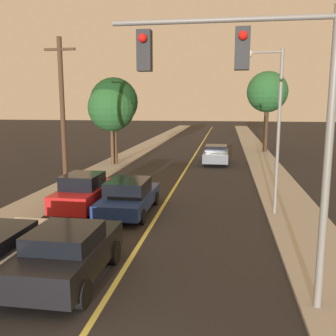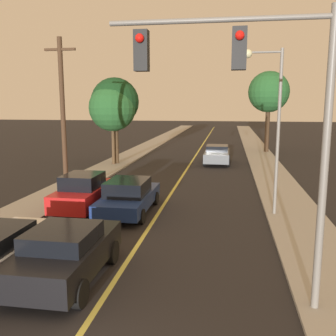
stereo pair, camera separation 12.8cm
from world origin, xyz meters
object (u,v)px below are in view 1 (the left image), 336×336
(car_near_lane_second, at_px, (129,196))
(tree_left_near, at_px, (111,108))
(utility_pole_left, at_px, (63,115))
(tree_right_near, at_px, (267,92))
(car_far_oncoming, at_px, (216,154))
(car_outer_lane_second, at_px, (84,192))
(car_near_lane_front, at_px, (68,253))
(streetlamp_right, at_px, (271,110))
(traffic_signal_mast, at_px, (260,99))
(tree_left_far, at_px, (114,102))

(car_near_lane_second, bearing_deg, tree_left_near, 110.26)
(utility_pole_left, distance_m, tree_right_near, 23.39)
(car_near_lane_second, relative_size, car_far_oncoming, 1.04)
(car_far_oncoming, bearing_deg, car_outer_lane_second, 69.45)
(car_near_lane_front, distance_m, streetlamp_right, 10.07)
(traffic_signal_mast, relative_size, tree_right_near, 0.87)
(tree_right_near, bearing_deg, utility_pole_left, -121.12)
(car_near_lane_second, bearing_deg, utility_pole_left, 149.97)
(car_near_lane_front, xyz_separation_m, tree_left_far, (-4.51, 19.47, 4.12))
(car_outer_lane_second, bearing_deg, car_near_lane_front, -72.45)
(car_near_lane_second, bearing_deg, tree_left_far, 109.30)
(utility_pole_left, distance_m, tree_left_far, 10.61)
(tree_right_near, bearing_deg, car_outer_lane_second, -114.44)
(car_outer_lane_second, height_order, utility_pole_left, utility_pole_left)
(car_outer_lane_second, xyz_separation_m, utility_pole_left, (-1.92, 2.34, 3.38))
(car_near_lane_second, distance_m, tree_left_near, 13.77)
(traffic_signal_mast, xyz_separation_m, streetlamp_right, (1.09, 7.70, -0.37))
(car_outer_lane_second, distance_m, traffic_signal_mast, 10.76)
(car_near_lane_second, bearing_deg, tree_right_near, 70.10)
(car_far_oncoming, height_order, tree_right_near, tree_right_near)
(streetlamp_right, bearing_deg, traffic_signal_mast, -98.08)
(car_near_lane_front, bearing_deg, traffic_signal_mast, -6.30)
(tree_left_near, distance_m, tree_left_far, 0.63)
(car_far_oncoming, bearing_deg, tree_left_far, 12.74)
(car_outer_lane_second, xyz_separation_m, tree_left_far, (-2.44, 12.91, 4.06))
(car_near_lane_second, bearing_deg, traffic_signal_mast, -55.38)
(utility_pole_left, bearing_deg, tree_right_near, 58.88)
(streetlamp_right, relative_size, tree_left_near, 1.12)
(car_outer_lane_second, relative_size, tree_right_near, 0.54)
(car_near_lane_front, relative_size, traffic_signal_mast, 0.62)
(car_outer_lane_second, xyz_separation_m, tree_left_near, (-2.52, 12.47, 3.63))
(car_outer_lane_second, bearing_deg, streetlamp_right, 4.25)
(tree_left_near, bearing_deg, utility_pole_left, -86.61)
(car_near_lane_front, bearing_deg, car_far_oncoming, 80.81)
(tree_right_near, bearing_deg, traffic_signal_mast, -96.10)
(traffic_signal_mast, bearing_deg, car_outer_lane_second, 134.57)
(utility_pole_left, relative_size, tree_right_near, 1.02)
(car_far_oncoming, xyz_separation_m, tree_left_near, (-8.03, -2.24, 3.74))
(car_near_lane_front, bearing_deg, tree_right_near, 74.39)
(car_outer_lane_second, relative_size, utility_pole_left, 0.53)
(traffic_signal_mast, distance_m, streetlamp_right, 7.79)
(car_far_oncoming, relative_size, traffic_signal_mast, 0.68)
(car_outer_lane_second, bearing_deg, tree_left_far, 100.69)
(traffic_signal_mast, relative_size, utility_pole_left, 0.85)
(car_near_lane_front, height_order, streetlamp_right, streetlamp_right)
(traffic_signal_mast, bearing_deg, streetlamp_right, 81.92)
(car_outer_lane_second, xyz_separation_m, tree_right_near, (10.14, 22.31, 5.03))
(car_near_lane_front, relative_size, car_near_lane_second, 0.86)
(car_near_lane_second, xyz_separation_m, tree_left_far, (-4.51, 12.88, 4.17))
(car_near_lane_second, height_order, car_outer_lane_second, car_outer_lane_second)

